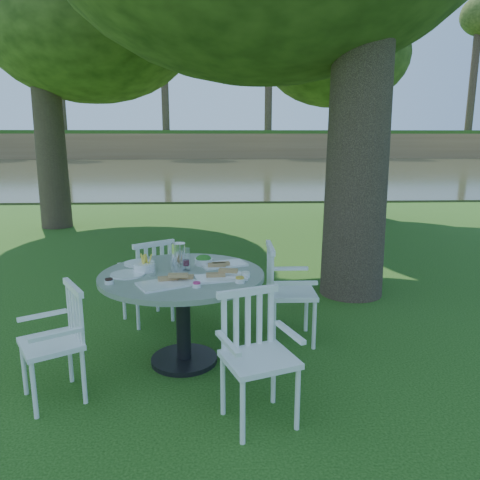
# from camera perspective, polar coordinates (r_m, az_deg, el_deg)

# --- Properties ---
(ground) EXTENTS (140.00, 140.00, 0.00)m
(ground) POSITION_cam_1_polar(r_m,az_deg,el_deg) (4.82, 0.11, -10.44)
(ground) COLOR #163F0D
(ground) RESTS_ON ground
(table) EXTENTS (1.35, 1.35, 0.78)m
(table) POSITION_cam_1_polar(r_m,az_deg,el_deg) (3.91, -7.03, -6.27)
(table) COLOR black
(table) RESTS_ON ground
(chair_ne) EXTENTS (0.44, 0.47, 0.91)m
(chair_ne) POSITION_cam_1_polar(r_m,az_deg,el_deg) (4.34, 5.11, -5.54)
(chair_ne) COLOR white
(chair_ne) RESTS_ON ground
(chair_nw) EXTENTS (0.59, 0.58, 0.87)m
(chair_nw) POSITION_cam_1_polar(r_m,az_deg,el_deg) (4.82, -10.86, -4.21)
(chair_nw) COLOR white
(chair_nw) RESTS_ON ground
(chair_sw) EXTENTS (0.56, 0.57, 0.84)m
(chair_sw) POSITION_cam_1_polar(r_m,az_deg,el_deg) (3.66, -20.86, -10.58)
(chair_sw) COLOR white
(chair_sw) RESTS_ON ground
(chair_se) EXTENTS (0.56, 0.54, 0.88)m
(chair_se) POSITION_cam_1_polar(r_m,az_deg,el_deg) (3.20, 1.72, -12.69)
(chair_se) COLOR white
(chair_se) RESTS_ON ground
(tableware) EXTENTS (1.13, 0.95, 0.23)m
(tableware) POSITION_cam_1_polar(r_m,az_deg,el_deg) (3.89, -7.59, -3.29)
(tableware) COLOR white
(tableware) RESTS_ON table
(river) EXTENTS (100.00, 28.00, 0.12)m
(river) POSITION_cam_1_polar(r_m,az_deg,el_deg) (27.50, -2.25, 8.48)
(river) COLOR #353720
(river) RESTS_ON ground
(far_bank) EXTENTS (100.00, 18.00, 15.20)m
(far_bank) POSITION_cam_1_polar(r_m,az_deg,el_deg) (45.87, -2.17, 19.11)
(far_bank) COLOR olive
(far_bank) RESTS_ON ground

